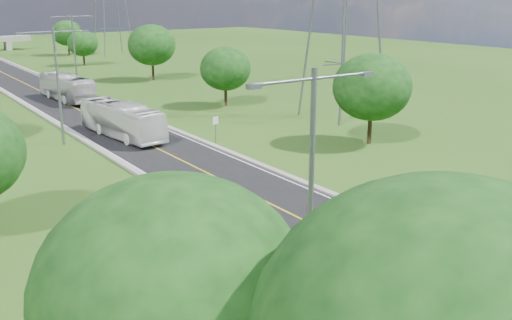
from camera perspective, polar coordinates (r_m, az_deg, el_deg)
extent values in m
plane|color=#274914|center=(68.09, -17.50, 4.86)|extent=(260.00, 260.00, 0.00)
cube|color=black|center=(73.75, -18.95, 5.58)|extent=(8.00, 150.00, 0.06)
cube|color=gray|center=(72.71, -22.17, 5.18)|extent=(0.50, 150.00, 0.22)
cube|color=gray|center=(74.98, -15.84, 6.07)|extent=(0.50, 150.00, 0.22)
cylinder|color=slate|center=(50.10, -4.07, 3.09)|extent=(0.08, 0.08, 2.40)
cube|color=white|center=(49.90, -4.07, 3.98)|extent=(0.55, 0.04, 0.70)
cube|color=gray|center=(147.44, -23.57, 10.43)|extent=(1.20, 3.00, 2.00)
cylinder|color=slate|center=(22.36, 5.50, -3.64)|extent=(0.22, 0.22, 10.00)
cylinder|color=slate|center=(20.37, 2.81, 7.82)|extent=(2.80, 0.12, 0.12)
cylinder|color=slate|center=(22.18, 8.61, 8.35)|extent=(2.80, 0.12, 0.12)
cube|color=slate|center=(19.62, -0.22, 7.37)|extent=(0.50, 0.25, 0.18)
cube|color=slate|center=(23.09, 10.99, 8.42)|extent=(0.50, 0.25, 0.18)
cylinder|color=slate|center=(51.39, -19.15, 6.88)|extent=(0.22, 0.22, 10.00)
cylinder|color=slate|center=(50.56, -21.19, 11.81)|extent=(2.80, 0.12, 0.12)
cylinder|color=slate|center=(51.31, -18.11, 12.15)|extent=(2.80, 0.12, 0.12)
cube|color=slate|center=(50.26, -22.64, 11.59)|extent=(0.50, 0.25, 0.18)
cube|color=slate|center=(51.72, -16.70, 12.24)|extent=(0.50, 0.25, 0.18)
cylinder|color=slate|center=(86.22, -17.70, 10.47)|extent=(0.22, 0.22, 10.00)
cylinder|color=slate|center=(85.53, -18.89, 13.42)|extent=(2.80, 0.12, 0.12)
cylinder|color=slate|center=(86.37, -17.06, 13.60)|extent=(2.80, 0.12, 0.12)
cube|color=slate|center=(85.17, -19.74, 13.30)|extent=(0.50, 0.25, 0.18)
cube|color=slate|center=(86.79, -16.22, 13.64)|extent=(0.50, 0.25, 0.18)
ellipsoid|color=#10370F|center=(15.13, -8.32, -12.83)|extent=(7.14, 7.14, 6.07)
cylinder|color=black|center=(50.52, 11.30, 3.20)|extent=(0.36, 0.36, 2.88)
ellipsoid|color=#10370F|center=(49.87, 11.52, 7.14)|extent=(6.72, 6.72, 5.71)
cylinder|color=black|center=(66.81, -3.04, 6.48)|extent=(0.36, 0.36, 2.52)
ellipsoid|color=#10370F|center=(66.36, -3.08, 9.10)|extent=(5.88, 5.88, 5.00)
cylinder|color=black|center=(88.67, -10.27, 8.84)|extent=(0.36, 0.36, 3.06)
ellipsoid|color=#10370F|center=(88.28, -10.39, 11.25)|extent=(7.14, 7.14, 6.07)
cylinder|color=black|center=(110.03, -16.82, 9.63)|extent=(0.36, 0.36, 2.34)
ellipsoid|color=#10370F|center=(109.77, -16.95, 11.11)|extent=(5.46, 5.46, 4.64)
cylinder|color=black|center=(130.04, -18.21, 10.51)|extent=(0.36, 0.36, 2.70)
ellipsoid|color=#10370F|center=(129.80, -18.34, 11.96)|extent=(6.30, 6.30, 5.36)
imported|color=silver|center=(73.52, -18.39, 6.89)|extent=(3.54, 11.64, 3.19)
imported|color=white|center=(53.10, -13.27, 3.94)|extent=(3.92, 11.59, 3.17)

